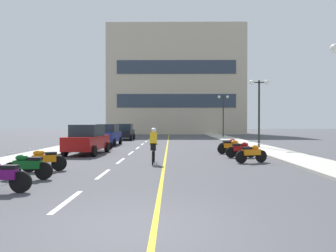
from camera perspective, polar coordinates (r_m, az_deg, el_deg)
name	(u,v)px	position (r m, az deg, el deg)	size (l,w,h in m)	color
ground_plane	(164,145)	(26.55, -0.66, -3.57)	(140.00, 140.00, 0.00)	#47474C
curb_left	(91,142)	(30.53, -14.20, -2.93)	(2.40, 72.00, 0.12)	#B7B2A8
curb_right	(240,142)	(30.27, 13.23, -2.96)	(2.40, 72.00, 0.12)	#B7B2A8
lane_dash_0	(67,201)	(8.13, -18.28, -13.17)	(0.14, 2.20, 0.01)	silver
lane_dash_1	(103,174)	(11.91, -11.99, -8.74)	(0.14, 2.20, 0.01)	silver
lane_dash_2	(121,161)	(15.80, -8.83, -6.42)	(0.14, 2.20, 0.01)	silver
lane_dash_3	(131,153)	(19.74, -6.93, -5.02)	(0.14, 2.20, 0.01)	silver
lane_dash_4	(138,148)	(23.69, -5.67, -4.07)	(0.14, 2.20, 0.01)	silver
lane_dash_5	(143,144)	(27.66, -4.77, -3.40)	(0.14, 2.20, 0.01)	silver
lane_dash_6	(146,141)	(31.64, -4.10, -2.90)	(0.14, 2.20, 0.01)	silver
lane_dash_7	(149,139)	(35.62, -3.58, -2.50)	(0.14, 2.20, 0.01)	silver
lane_dash_8	(151,138)	(39.60, -3.17, -2.19)	(0.14, 2.20, 0.01)	silver
lane_dash_9	(153,136)	(43.59, -2.83, -1.93)	(0.14, 2.20, 0.01)	silver
lane_dash_10	(154,135)	(47.58, -2.55, -1.72)	(0.14, 2.20, 0.01)	silver
lane_dash_11	(156,134)	(51.57, -2.31, -1.54)	(0.14, 2.20, 0.01)	silver
centre_line_yellow	(168,143)	(29.54, -0.06, -3.14)	(0.12, 66.00, 0.01)	gold
office_building	(176,81)	(54.87, 1.49, 8.31)	(23.37, 7.90, 18.57)	#BCAD93
street_lamp_mid	(259,98)	(23.90, 16.61, 5.05)	(1.46, 0.36, 5.01)	black
street_lamp_far	(223,107)	(40.46, 10.26, 3.55)	(1.46, 0.36, 5.36)	black
parked_car_near	(87,139)	(19.52, -14.79, -2.41)	(2.13, 4.30, 1.82)	black
parked_car_mid	(108,135)	(27.01, -11.18, -1.57)	(1.96, 4.22, 1.82)	black
parked_car_far	(125,132)	(35.00, -8.02, -1.07)	(1.94, 4.21, 1.82)	black
motorcycle_0	(0,176)	(9.71, -28.83, -8.14)	(1.70, 0.60, 0.92)	black
motorcycle_1	(27,166)	(11.50, -24.74, -6.76)	(1.70, 0.60, 0.92)	black
motorcycle_2	(44,160)	(13.15, -22.11, -5.83)	(1.65, 0.76, 0.92)	black
motorcycle_3	(252,153)	(15.33, 15.30, -4.89)	(1.65, 0.77, 0.92)	black
motorcycle_4	(241,149)	(17.41, 13.45, -4.23)	(1.70, 0.60, 0.92)	black
motorcycle_5	(231,146)	(19.36, 11.73, -3.74)	(1.70, 0.60, 0.92)	black
motorcycle_6	(230,145)	(20.82, 11.44, -3.43)	(1.63, 0.81, 0.92)	black
motorcycle_7	(102,143)	(22.52, -12.28, -3.13)	(1.69, 0.60, 0.92)	black
cyclist_rider	(153,145)	(14.46, -2.73, -3.55)	(0.42, 1.77, 1.71)	black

